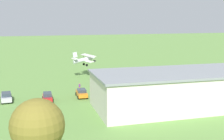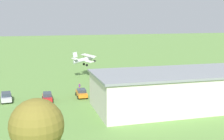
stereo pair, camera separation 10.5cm
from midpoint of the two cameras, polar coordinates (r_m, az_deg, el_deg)
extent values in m
plane|color=#608C42|center=(82.86, 0.20, -0.67)|extent=(400.00, 400.00, 0.00)
cube|color=beige|center=(52.98, 13.95, -3.72)|extent=(31.81, 13.53, 5.91)
cube|color=gray|center=(52.35, 14.09, -0.38)|extent=(32.43, 14.15, 0.35)
cube|color=#384251|center=(58.51, 10.93, -2.86)|extent=(10.00, 0.49, 4.85)
cylinder|color=silver|center=(77.15, -5.48, 1.99)|extent=(6.07, 2.26, 1.98)
cone|color=black|center=(78.60, -3.30, 1.76)|extent=(0.94, 0.86, 0.81)
cube|color=silver|center=(77.46, -5.02, 1.83)|extent=(2.75, 7.16, 0.33)
cube|color=silver|center=(77.54, -4.65, 2.81)|extent=(2.75, 7.16, 0.33)
cube|color=silver|center=(76.01, -7.19, 2.93)|extent=(1.29, 0.37, 1.46)
cube|color=silver|center=(76.07, -7.29, 2.18)|extent=(1.43, 2.73, 0.23)
cylinder|color=black|center=(76.64, -4.92, 0.94)|extent=(0.66, 0.27, 0.64)
cylinder|color=black|center=(78.35, -5.50, 1.13)|extent=(0.66, 0.27, 0.64)
cylinder|color=#332D28|center=(75.47, -4.11, 2.13)|extent=(0.32, 0.14, 1.37)
cylinder|color=#332D28|center=(79.54, -5.52, 2.50)|extent=(0.32, 0.14, 1.37)
cube|color=orange|center=(58.25, -5.93, -4.55)|extent=(1.98, 4.42, 0.73)
cube|color=#2D3842|center=(58.10, -5.94, -3.95)|extent=(1.68, 2.50, 0.52)
cylinder|color=black|center=(57.07, -4.81, -5.22)|extent=(0.25, 0.65, 0.64)
cylinder|color=black|center=(56.80, -6.59, -5.32)|extent=(0.25, 0.65, 0.64)
cylinder|color=black|center=(59.89, -5.30, -4.50)|extent=(0.25, 0.65, 0.64)
cylinder|color=black|center=(59.63, -7.00, -4.59)|extent=(0.25, 0.65, 0.64)
cube|color=red|center=(56.30, -12.39, -5.25)|extent=(1.95, 4.33, 0.70)
cube|color=#2D3842|center=(56.13, -12.41, -4.60)|extent=(1.64, 2.46, 0.63)
cylinder|color=black|center=(55.03, -11.45, -5.95)|extent=(0.26, 0.65, 0.64)
cylinder|color=black|center=(55.00, -13.22, -6.03)|extent=(0.26, 0.65, 0.64)
cylinder|color=black|center=(57.80, -11.57, -5.19)|extent=(0.26, 0.65, 0.64)
cylinder|color=black|center=(57.77, -13.25, -5.26)|extent=(0.26, 0.65, 0.64)
cube|color=#B7B7BC|center=(58.28, -19.74, -5.07)|extent=(2.05, 4.51, 0.75)
cube|color=#2D3842|center=(58.12, -19.78, -4.41)|extent=(1.73, 2.56, 0.63)
cylinder|color=black|center=(56.93, -18.78, -5.75)|extent=(0.25, 0.65, 0.64)
cylinder|color=black|center=(56.93, -20.61, -5.86)|extent=(0.25, 0.65, 0.64)
cylinder|color=black|center=(59.84, -18.87, -5.01)|extent=(0.25, 0.65, 0.64)
cylinder|color=black|center=(59.84, -20.61, -5.11)|extent=(0.25, 0.65, 0.64)
cylinder|color=beige|center=(70.95, 20.43, -2.77)|extent=(0.45, 0.45, 0.77)
cylinder|color=#33723F|center=(70.82, 20.47, -2.25)|extent=(0.54, 0.54, 0.55)
sphere|color=#D8AD84|center=(70.75, 20.48, -1.95)|extent=(0.21, 0.21, 0.21)
cylinder|color=orange|center=(62.96, -6.31, -3.70)|extent=(0.42, 0.42, 0.88)
cylinder|color=#72338C|center=(62.79, -6.32, -3.03)|extent=(0.50, 0.50, 0.62)
sphere|color=#9E704C|center=(62.70, -6.33, -2.65)|extent=(0.24, 0.24, 0.24)
sphere|color=olive|center=(27.92, -14.29, -10.34)|extent=(4.97, 4.97, 4.97)
camera|label=1|loc=(0.05, -90.04, -0.01)|focal=47.42mm
camera|label=2|loc=(0.05, 89.96, 0.01)|focal=47.42mm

